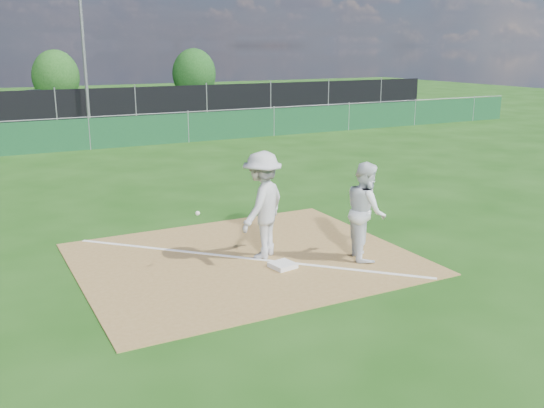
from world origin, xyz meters
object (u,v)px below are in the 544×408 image
Objects in this scene: light_pole at (83,43)px; car_right at (161,101)px; play_at_first at (262,205)px; runner at (366,211)px; car_mid at (44,103)px; first_base at (283,265)px; tree_right at (194,74)px; tree_mid at (56,77)px.

car_right is at bearing 40.39° from light_pole.
runner is (1.68, -0.91, -0.10)m from play_at_first.
light_pole is 6.00m from car_mid.
first_base is 0.11× the size of tree_right.
runner is 0.50× the size of tree_mid.
play_at_first is 0.56× the size of tree_right.
car_right is (4.63, 27.07, -0.24)m from runner.
play_at_first is at bearing 82.99° from runner.
first_base is 0.19× the size of play_at_first.
light_pole is 2.19× the size of tree_mid.
first_base is 1.86m from runner.
tree_mid is (-0.23, 34.56, 0.97)m from runner.
play_at_first is 26.58m from car_mid.
play_at_first reaches higher than car_right.
runner is at bearing -7.12° from first_base.
play_at_first is 34.41m from tree_right.
first_base is 0.09× the size of car_right.
tree_right is at bearing 71.98° from first_base.
first_base is 0.09× the size of car_mid.
first_base is 27.59m from car_right.
car_mid is (-0.33, 26.58, -0.27)m from play_at_first.
car_mid is at bearing 90.72° from play_at_first.
runner is (0.54, -22.67, -3.08)m from light_pole.
car_mid is 7.37m from tree_mid.
tree_mid is (1.41, 34.35, 1.82)m from first_base.
tree_right is at bearing -26.16° from car_right.
car_mid reaches higher than car_right.
play_at_first is at bearing -108.46° from tree_right.
first_base is at bearing -92.80° from light_pole.
runner reaches higher than car_mid.
tree_mid is 9.50m from tree_right.
light_pole is 22.88m from runner.
car_right is 9.01m from tree_mid.
car_right is (6.27, 26.86, 0.62)m from first_base.
light_pole is at bearing -91.49° from tree_mid.
car_mid reaches higher than first_base.
play_at_first is at bearing 93.59° from first_base.
light_pole reaches higher than first_base.
first_base is 0.11× the size of tree_mid.
tree_mid reaches higher than first_base.
tree_mid reaches higher than play_at_first.
car_mid is at bearing 107.00° from light_pole.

